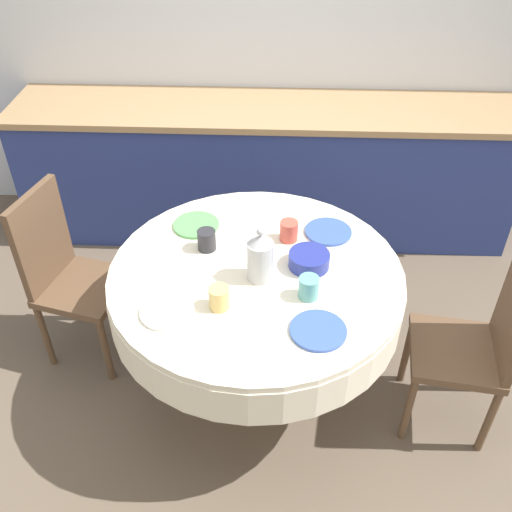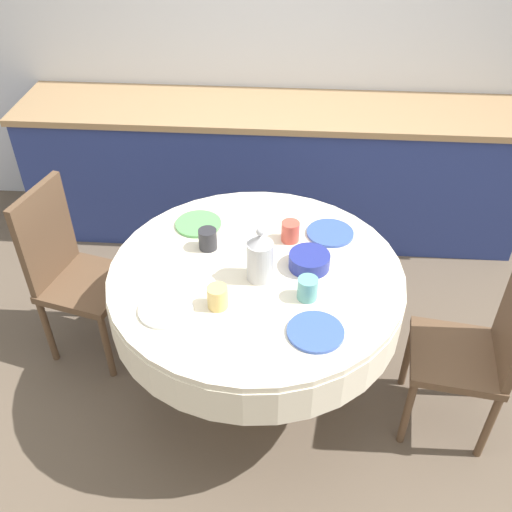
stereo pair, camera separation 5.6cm
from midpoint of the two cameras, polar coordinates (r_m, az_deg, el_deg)
The scene contains 16 objects.
ground_plane at distance 3.05m, azimuth 0.54°, elevation -12.73°, with size 12.00×12.00×0.00m, color brown.
wall_back at distance 3.85m, azimuth 2.57°, elevation 22.14°, with size 7.00×0.05×2.60m.
kitchen_counter at distance 3.88m, azimuth 2.02°, elevation 8.60°, with size 3.24×0.64×0.90m.
dining_table at distance 2.58m, azimuth 0.63°, elevation -3.58°, with size 1.31×1.31×0.78m.
chair_left at distance 2.71m, azimuth 22.05°, elevation -8.27°, with size 0.45×0.45×0.97m.
chair_right at distance 3.04m, azimuth -17.59°, elevation -1.10°, with size 0.49×0.49×0.97m.
plate_near_left at distance 2.33m, azimuth -8.32°, elevation -5.30°, with size 0.22×0.22×0.01m, color white.
cup_near_left at distance 2.30m, azimuth -3.16°, elevation -4.13°, with size 0.08×0.08×0.10m, color #DBB766.
plate_near_right at distance 2.23m, azimuth 6.69°, elevation -7.55°, with size 0.22×0.22×0.01m, color #3856AD.
cup_near_right at distance 2.34m, azimuth 5.87°, elevation -3.26°, with size 0.08×0.08×0.10m, color #5BA39E.
plate_far_left at distance 2.77m, azimuth -5.20°, elevation 3.21°, with size 0.22×0.22×0.01m, color #5BA85B.
cup_far_left at distance 2.60m, azimuth -4.23°, elevation 1.69°, with size 0.08×0.08×0.10m, color #28282D.
plate_far_right at distance 2.73m, azimuth 8.01°, elevation 2.29°, with size 0.22×0.22×0.01m, color #3856AD.
cup_far_right at distance 2.65m, azimuth 4.06°, elevation 2.46°, with size 0.08×0.08×0.10m, color #CC4C3D.
coffee_carafe at distance 2.39m, azimuth 1.07°, elevation -0.13°, with size 0.11×0.11×0.26m.
fruit_bowl at distance 2.51m, azimuth 6.00°, elevation -0.49°, with size 0.18×0.18×0.07m, color navy.
Camera 2 is at (0.14, -1.91, 2.38)m, focal length 40.00 mm.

